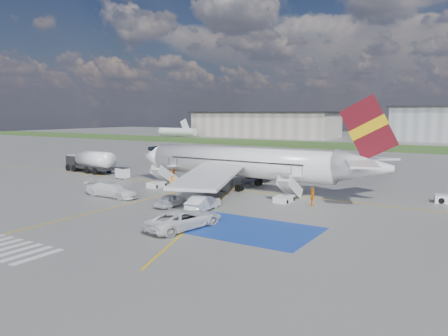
{
  "coord_description": "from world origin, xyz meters",
  "views": [
    {
      "loc": [
        28.67,
        -35.77,
        9.82
      ],
      "look_at": [
        2.03,
        6.84,
        3.5
      ],
      "focal_mm": 35.0,
      "sensor_mm": 36.0,
      "label": 1
    }
  ],
  "objects": [
    {
      "name": "car_silver_a",
      "position": [
        -0.14,
        -0.36,
        0.71
      ],
      "size": [
        1.82,
        4.22,
        1.42
      ],
      "primitive_type": "imported",
      "rotation": [
        0.0,
        0.0,
        3.18
      ],
      "color": "silver",
      "rests_on": "ground"
    },
    {
      "name": "gpu_cart",
      "position": [
        -18.82,
        11.3,
        0.76
      ],
      "size": [
        2.21,
        1.6,
        1.7
      ],
      "rotation": [
        0.0,
        0.0,
        -0.15
      ],
      "color": "silver",
      "rests_on": "ground"
    },
    {
      "name": "van_white_b",
      "position": [
        -9.55,
        0.29,
        1.11
      ],
      "size": [
        5.71,
        2.46,
        2.21
      ],
      "primitive_type": "imported",
      "rotation": [
        0.0,
        0.0,
        1.54
      ],
      "color": "white",
      "rests_on": "ground"
    },
    {
      "name": "fuel_tanker",
      "position": [
        -28.48,
        13.68,
        1.51
      ],
      "size": [
        10.77,
        4.08,
        3.59
      ],
      "rotation": [
        0.0,
        0.0,
        -0.12
      ],
      "color": "black",
      "rests_on": "ground"
    },
    {
      "name": "taxiway_line_diag",
      "position": [
        0.0,
        12.0,
        0.01
      ],
      "size": [
        20.71,
        56.45,
        0.01
      ],
      "primitive_type": "cube",
      "rotation": [
        0.0,
        0.0,
        0.35
      ],
      "color": "gold",
      "rests_on": "ground"
    },
    {
      "name": "crew_nose",
      "position": [
        -10.17,
        12.62,
        0.97
      ],
      "size": [
        1.12,
        1.19,
        1.93
      ],
      "primitive_type": "imported",
      "rotation": [
        0.0,
        0.0,
        -1.01
      ],
      "color": "orange",
      "rests_on": "ground"
    },
    {
      "name": "crosswalk",
      "position": [
        -1.8,
        -18.0,
        0.01
      ],
      "size": [
        9.0,
        4.0,
        0.01
      ],
      "color": "silver",
      "rests_on": "ground"
    },
    {
      "name": "taxiway_line_main",
      "position": [
        0.0,
        12.0,
        0.01
      ],
      "size": [
        120.0,
        0.2,
        0.01
      ],
      "primitive_type": "cube",
      "color": "gold",
      "rests_on": "ground"
    },
    {
      "name": "airstairs_aft",
      "position": [
        9.0,
        8.7,
        0.62
      ],
      "size": [
        1.9,
        5.2,
        3.6
      ],
      "color": "silver",
      "rests_on": "ground"
    },
    {
      "name": "ground",
      "position": [
        0.0,
        0.0,
        0.0
      ],
      "size": [
        400.0,
        400.0,
        0.0
      ],
      "primitive_type": "plane",
      "color": "#60605E",
      "rests_on": "ground"
    },
    {
      "name": "airliner",
      "position": [
        1.51,
        14.0,
        3.39
      ],
      "size": [
        36.81,
        32.95,
        11.92
      ],
      "color": "silver",
      "rests_on": "ground"
    },
    {
      "name": "car_silver_b",
      "position": [
        3.8,
        -0.03,
        0.8
      ],
      "size": [
        2.2,
        4.99,
        1.59
      ],
      "primitive_type": "imported",
      "rotation": [
        0.0,
        0.0,
        3.25
      ],
      "color": "#AAADB1",
      "rests_on": "ground"
    },
    {
      "name": "terminal_west",
      "position": [
        -55.0,
        130.0,
        5.0
      ],
      "size": [
        60.0,
        22.0,
        10.0
      ],
      "primitive_type": "cube",
      "color": "gray",
      "rests_on": "ground"
    },
    {
      "name": "grass_strip",
      "position": [
        0.0,
        95.0,
        0.01
      ],
      "size": [
        400.0,
        30.0,
        0.01
      ],
      "primitive_type": "cube",
      "color": "#2D4C1E",
      "rests_on": "ground"
    },
    {
      "name": "taxiway_line_cross",
      "position": [
        -5.0,
        -10.0,
        0.01
      ],
      "size": [
        0.2,
        60.0,
        0.01
      ],
      "primitive_type": "cube",
      "color": "gold",
      "rests_on": "ground"
    },
    {
      "name": "crew_aft",
      "position": [
        12.46,
        7.94,
        0.98
      ],
      "size": [
        1.01,
        1.22,
        1.95
      ],
      "primitive_type": "imported",
      "rotation": [
        0.0,
        0.0,
        2.13
      ],
      "color": "orange",
      "rests_on": "ground"
    },
    {
      "name": "crew_fwd",
      "position": [
        -6.09,
        7.46,
        0.95
      ],
      "size": [
        0.83,
        0.78,
        1.9
      ],
      "primitive_type": "imported",
      "rotation": [
        0.0,
        0.0,
        0.63
      ],
      "color": "orange",
      "rests_on": "ground"
    },
    {
      "name": "airstairs_fwd",
      "position": [
        -9.5,
        8.7,
        0.62
      ],
      "size": [
        1.9,
        5.2,
        3.6
      ],
      "color": "silver",
      "rests_on": "ground"
    },
    {
      "name": "staging_box",
      "position": [
        10.0,
        -4.0,
        0.01
      ],
      "size": [
        14.0,
        8.0,
        0.01
      ],
      "primitive_type": "cube",
      "color": "navy",
      "rests_on": "ground"
    },
    {
      "name": "van_white_a",
      "position": [
        6.47,
        -6.59,
        1.07
      ],
      "size": [
        3.53,
        6.07,
        2.15
      ],
      "primitive_type": "imported",
      "rotation": [
        0.0,
        0.0,
        2.98
      ],
      "color": "silver",
      "rests_on": "ground"
    }
  ]
}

